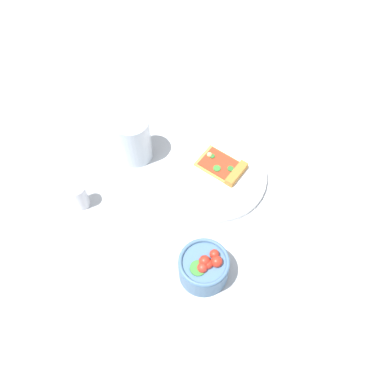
% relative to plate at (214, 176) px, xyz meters
% --- Properties ---
extents(ground_plane, '(2.40, 2.40, 0.00)m').
position_rel_plate_xyz_m(ground_plane, '(0.02, -0.02, -0.01)').
color(ground_plane, '#B2B7BC').
rests_on(ground_plane, ground).
extents(plate, '(0.25, 0.25, 0.01)m').
position_rel_plate_xyz_m(plate, '(0.00, 0.00, 0.00)').
color(plate, white).
rests_on(plate, ground_plane).
extents(pizza_slice_main, '(0.11, 0.13, 0.02)m').
position_rel_plate_xyz_m(pizza_slice_main, '(-0.02, 0.02, 0.01)').
color(pizza_slice_main, gold).
rests_on(pizza_slice_main, plate).
extents(salad_bowl, '(0.10, 0.10, 0.08)m').
position_rel_plate_xyz_m(salad_bowl, '(0.25, 0.01, 0.03)').
color(salad_bowl, '#4C7299').
rests_on(salad_bowl, ground_plane).
extents(soda_glass, '(0.08, 0.08, 0.13)m').
position_rel_plate_xyz_m(soda_glass, '(-0.04, -0.20, 0.05)').
color(soda_glass, silver).
rests_on(soda_glass, ground_plane).
extents(paper_napkin, '(0.15, 0.17, 0.00)m').
position_rel_plate_xyz_m(paper_napkin, '(0.01, 0.27, -0.01)').
color(paper_napkin, silver).
rests_on(paper_napkin, ground_plane).
extents(pepper_shaker, '(0.04, 0.04, 0.08)m').
position_rel_plate_xyz_m(pepper_shaker, '(0.12, -0.29, 0.03)').
color(pepper_shaker, silver).
rests_on(pepper_shaker, ground_plane).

